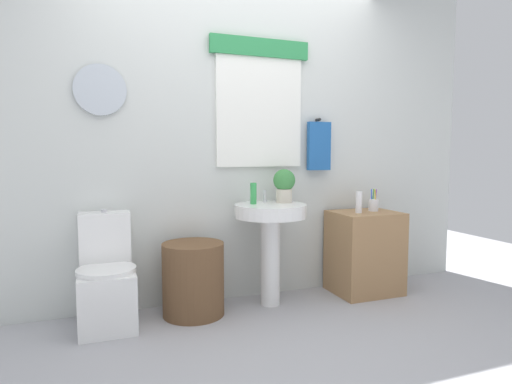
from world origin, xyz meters
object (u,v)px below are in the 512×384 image
Objects in this scene: toilet at (107,282)px; pedestal_sink at (270,228)px; potted_plant at (284,184)px; lotion_bottle at (359,202)px; laundry_hamper at (193,279)px; wooden_cabinet at (364,252)px; toothbrush_cup at (374,205)px; soap_bottle at (253,193)px.

pedestal_sink reaches higher than toilet.
lotion_bottle is (0.62, -0.10, -0.16)m from potted_plant.
potted_plant is at bearing 23.20° from pedestal_sink.
potted_plant reaches higher than laundry_hamper.
lotion_bottle is at bearing -156.79° from wooden_cabinet.
lotion_bottle reaches higher than pedestal_sink.
toothbrush_cup reaches higher than toilet.
toilet is 4.40× the size of lotion_bottle.
laundry_hamper is 3.24× the size of soap_bottle.
soap_bottle is (-0.97, 0.05, 0.52)m from wooden_cabinet.
laundry_hamper is 2.00× the size of potted_plant.
soap_bottle is at bearing 177.06° from wooden_cabinet.
toilet is 2.04m from wooden_cabinet.
soap_bottle is 0.62× the size of potted_plant.
wooden_cabinet is at bearing -1.05° from toilet.
toothbrush_cup is (0.19, 0.06, -0.03)m from lotion_bottle.
wooden_cabinet is at bearing -4.81° from potted_plant.
toothbrush_cup is at bearing 12.13° from wooden_cabinet.
laundry_hamper is 1.00m from potted_plant.
potted_plant is (-0.71, 0.06, 0.59)m from wooden_cabinet.
toothbrush_cup is at bearing -2.83° from potted_plant.
soap_bottle is at bearing 0.68° from toilet.
potted_plant is 0.83m from toothbrush_cup.
wooden_cabinet is 2.60× the size of potted_plant.
pedestal_sink is at bearing 180.00° from wooden_cabinet.
pedestal_sink is at bearing -1.80° from toilet.
lotion_bottle reaches higher than toilet.
pedestal_sink is 0.29m from soap_bottle.
soap_bottle is at bearing 5.95° from laundry_hamper.
toilet is at bearing -179.03° from potted_plant.
toilet is 1.47m from potted_plant.
toothbrush_cup reaches higher than lotion_bottle.
pedestal_sink is (1.19, -0.04, 0.31)m from toilet.
lotion_bottle reaches higher than wooden_cabinet.
pedestal_sink is at bearing 0.00° from laundry_hamper.
toilet is 4.78× the size of soap_bottle.
potted_plant reaches higher than soap_bottle.
toilet is 1.48× the size of laundry_hamper.
toothbrush_cup is (1.07, -0.03, -0.13)m from soap_bottle.
toothbrush_cup is at bearing -0.46° from toilet.
potted_plant is at bearing 4.64° from laundry_hamper.
lotion_bottle is (0.88, -0.09, -0.09)m from soap_bottle.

